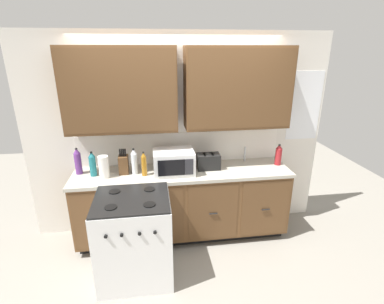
{
  "coord_description": "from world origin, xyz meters",
  "views": [
    {
      "loc": [
        -0.35,
        -2.94,
        2.35
      ],
      "look_at": [
        0.11,
        0.27,
        1.18
      ],
      "focal_mm": 26.98,
      "sensor_mm": 36.0,
      "label": 1
    }
  ],
  "objects_px": {
    "stove_range": "(134,238)",
    "bottle_violet": "(78,161)",
    "bottle_teal": "(93,164)",
    "bottle_clear": "(134,162)",
    "paper_towel_roll": "(104,167)",
    "bottle_amber": "(144,164)",
    "knife_block": "(124,164)",
    "microwave": "(174,162)",
    "bottle_red": "(278,155)",
    "toaster": "(208,161)"
  },
  "relations": [
    {
      "from": "microwave",
      "to": "bottle_violet",
      "type": "xyz_separation_m",
      "value": [
        -1.13,
        0.13,
        0.02
      ]
    },
    {
      "from": "bottle_clear",
      "to": "microwave",
      "type": "bearing_deg",
      "value": -4.88
    },
    {
      "from": "microwave",
      "to": "bottle_clear",
      "type": "relative_size",
      "value": 1.52
    },
    {
      "from": "microwave",
      "to": "bottle_amber",
      "type": "height_order",
      "value": "bottle_amber"
    },
    {
      "from": "bottle_violet",
      "to": "stove_range",
      "type": "bearing_deg",
      "value": -48.02
    },
    {
      "from": "paper_towel_roll",
      "to": "bottle_amber",
      "type": "bearing_deg",
      "value": -1.2
    },
    {
      "from": "stove_range",
      "to": "bottle_teal",
      "type": "height_order",
      "value": "bottle_teal"
    },
    {
      "from": "stove_range",
      "to": "bottle_amber",
      "type": "xyz_separation_m",
      "value": [
        0.12,
        0.56,
        0.6
      ]
    },
    {
      "from": "toaster",
      "to": "paper_towel_roll",
      "type": "height_order",
      "value": "paper_towel_roll"
    },
    {
      "from": "paper_towel_roll",
      "to": "bottle_red",
      "type": "height_order",
      "value": "bottle_red"
    },
    {
      "from": "stove_range",
      "to": "bottle_violet",
      "type": "xyz_separation_m",
      "value": [
        -0.65,
        0.72,
        0.62
      ]
    },
    {
      "from": "bottle_teal",
      "to": "bottle_amber",
      "type": "bearing_deg",
      "value": -7.27
    },
    {
      "from": "stove_range",
      "to": "microwave",
      "type": "xyz_separation_m",
      "value": [
        0.47,
        0.59,
        0.6
      ]
    },
    {
      "from": "paper_towel_roll",
      "to": "bottle_amber",
      "type": "xyz_separation_m",
      "value": [
        0.46,
        -0.01,
        0.01
      ]
    },
    {
      "from": "stove_range",
      "to": "bottle_teal",
      "type": "bearing_deg",
      "value": 126.32
    },
    {
      "from": "microwave",
      "to": "toaster",
      "type": "distance_m",
      "value": 0.44
    },
    {
      "from": "bottle_violet",
      "to": "bottle_amber",
      "type": "height_order",
      "value": "bottle_violet"
    },
    {
      "from": "toaster",
      "to": "bottle_violet",
      "type": "height_order",
      "value": "bottle_violet"
    },
    {
      "from": "bottle_amber",
      "to": "bottle_red",
      "type": "bearing_deg",
      "value": 3.3
    },
    {
      "from": "bottle_teal",
      "to": "bottle_violet",
      "type": "relative_size",
      "value": 0.93
    },
    {
      "from": "stove_range",
      "to": "bottle_red",
      "type": "xyz_separation_m",
      "value": [
        1.83,
        0.66,
        0.59
      ]
    },
    {
      "from": "knife_block",
      "to": "bottle_clear",
      "type": "xyz_separation_m",
      "value": [
        0.13,
        -0.03,
        0.04
      ]
    },
    {
      "from": "microwave",
      "to": "toaster",
      "type": "relative_size",
      "value": 1.71
    },
    {
      "from": "knife_block",
      "to": "toaster",
      "type": "bearing_deg",
      "value": -0.27
    },
    {
      "from": "bottle_teal",
      "to": "bottle_red",
      "type": "height_order",
      "value": "bottle_teal"
    },
    {
      "from": "stove_range",
      "to": "bottle_violet",
      "type": "distance_m",
      "value": 1.15
    },
    {
      "from": "knife_block",
      "to": "bottle_clear",
      "type": "bearing_deg",
      "value": -14.26
    },
    {
      "from": "knife_block",
      "to": "bottle_teal",
      "type": "xyz_separation_m",
      "value": [
        -0.35,
        -0.02,
        0.03
      ]
    },
    {
      "from": "paper_towel_roll",
      "to": "bottle_amber",
      "type": "relative_size",
      "value": 0.89
    },
    {
      "from": "bottle_teal",
      "to": "bottle_clear",
      "type": "bearing_deg",
      "value": -1.14
    },
    {
      "from": "paper_towel_roll",
      "to": "bottle_clear",
      "type": "xyz_separation_m",
      "value": [
        0.34,
        0.06,
        0.02
      ]
    },
    {
      "from": "stove_range",
      "to": "paper_towel_roll",
      "type": "distance_m",
      "value": 0.89
    },
    {
      "from": "stove_range",
      "to": "bottle_amber",
      "type": "relative_size",
      "value": 3.23
    },
    {
      "from": "toaster",
      "to": "knife_block",
      "type": "relative_size",
      "value": 0.9
    },
    {
      "from": "knife_block",
      "to": "bottle_teal",
      "type": "bearing_deg",
      "value": -176.24
    },
    {
      "from": "paper_towel_roll",
      "to": "bottle_teal",
      "type": "xyz_separation_m",
      "value": [
        -0.13,
        0.07,
        0.02
      ]
    },
    {
      "from": "toaster",
      "to": "bottle_amber",
      "type": "height_order",
      "value": "bottle_amber"
    },
    {
      "from": "bottle_amber",
      "to": "bottle_teal",
      "type": "bearing_deg",
      "value": 172.73
    },
    {
      "from": "bottle_amber",
      "to": "bottle_clear",
      "type": "xyz_separation_m",
      "value": [
        -0.12,
        0.07,
        0.01
      ]
    },
    {
      "from": "bottle_amber",
      "to": "bottle_red",
      "type": "xyz_separation_m",
      "value": [
        1.7,
        0.1,
        -0.01
      ]
    },
    {
      "from": "microwave",
      "to": "bottle_clear",
      "type": "distance_m",
      "value": 0.47
    },
    {
      "from": "bottle_teal",
      "to": "paper_towel_roll",
      "type": "bearing_deg",
      "value": -26.11
    },
    {
      "from": "paper_towel_roll",
      "to": "toaster",
      "type": "bearing_deg",
      "value": 3.88
    },
    {
      "from": "knife_block",
      "to": "bottle_clear",
      "type": "height_order",
      "value": "bottle_clear"
    },
    {
      "from": "bottle_amber",
      "to": "bottle_red",
      "type": "distance_m",
      "value": 1.7
    },
    {
      "from": "microwave",
      "to": "bottle_teal",
      "type": "relative_size",
      "value": 1.61
    },
    {
      "from": "bottle_teal",
      "to": "knife_block",
      "type": "bearing_deg",
      "value": 3.76
    },
    {
      "from": "bottle_violet",
      "to": "bottle_red",
      "type": "height_order",
      "value": "bottle_violet"
    },
    {
      "from": "bottle_clear",
      "to": "paper_towel_roll",
      "type": "bearing_deg",
      "value": -170.64
    },
    {
      "from": "bottle_violet",
      "to": "paper_towel_roll",
      "type": "bearing_deg",
      "value": -25.54
    }
  ]
}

